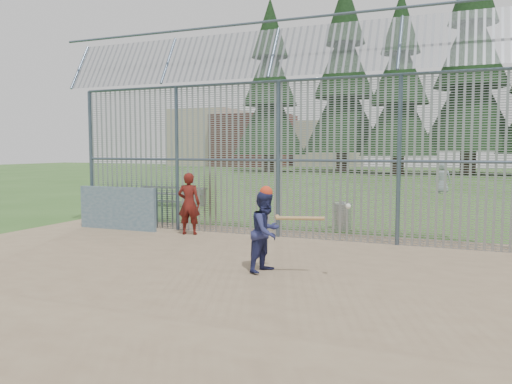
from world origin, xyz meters
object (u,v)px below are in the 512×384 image
at_px(onlooker, 189,204).
at_px(bleacher, 170,195).
at_px(batter, 266,232).
at_px(trash_can, 342,216).
at_px(dugout_wall, 118,208).

distance_m(onlooker, bleacher, 7.44).
distance_m(batter, bleacher, 11.87).
xyz_separation_m(trash_can, bleacher, (-7.91, 3.54, 0.03)).
relative_size(dugout_wall, batter, 1.68).
bearing_deg(batter, onlooker, 62.16).
height_order(onlooker, bleacher, onlooker).
height_order(dugout_wall, bleacher, dugout_wall).
height_order(dugout_wall, trash_can, dugout_wall).
bearing_deg(dugout_wall, batter, -27.83).
distance_m(dugout_wall, onlooker, 2.31).
xyz_separation_m(batter, bleacher, (-7.70, 9.03, -0.36)).
bearing_deg(dugout_wall, onlooker, 0.53).
height_order(onlooker, trash_can, onlooker).
relative_size(dugout_wall, bleacher, 0.83).
relative_size(dugout_wall, trash_can, 3.05).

